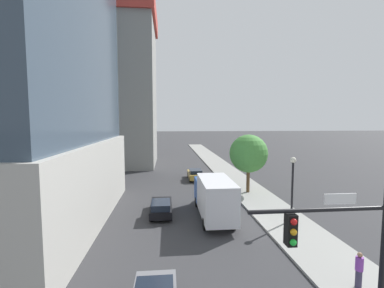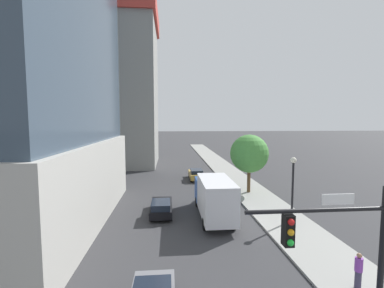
{
  "view_description": "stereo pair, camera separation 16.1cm",
  "coord_description": "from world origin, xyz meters",
  "px_view_note": "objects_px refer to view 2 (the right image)",
  "views": [
    {
      "loc": [
        -1.48,
        -5.87,
        7.8
      ],
      "look_at": [
        0.36,
        13.61,
        6.1
      ],
      "focal_mm": 24.48,
      "sensor_mm": 36.0,
      "label": 1
    },
    {
      "loc": [
        -1.32,
        -5.89,
        7.8
      ],
      "look_at": [
        0.36,
        13.61,
        6.1
      ],
      "focal_mm": 24.48,
      "sensor_mm": 36.0,
      "label": 2
    }
  ],
  "objects_px": {
    "box_truck": "(214,196)",
    "pedestrian_purple_shirt": "(358,270)",
    "street_tree": "(249,154)",
    "traffic_light_pole": "(339,242)",
    "car_black": "(161,207)",
    "car_gold": "(196,174)",
    "street_lamp": "(293,179)",
    "construction_building": "(116,80)"
  },
  "relations": [
    {
      "from": "street_tree",
      "to": "box_truck",
      "type": "relative_size",
      "value": 0.81
    },
    {
      "from": "construction_building",
      "to": "street_lamp",
      "type": "bearing_deg",
      "value": -57.53
    },
    {
      "from": "construction_building",
      "to": "car_gold",
      "type": "xyz_separation_m",
      "value": [
        12.9,
        -13.83,
        -14.47
      ]
    },
    {
      "from": "construction_building",
      "to": "car_gold",
      "type": "relative_size",
      "value": 8.28
    },
    {
      "from": "street_lamp",
      "to": "box_truck",
      "type": "bearing_deg",
      "value": 166.18
    },
    {
      "from": "street_tree",
      "to": "pedestrian_purple_shirt",
      "type": "distance_m",
      "value": 16.81
    },
    {
      "from": "traffic_light_pole",
      "to": "car_gold",
      "type": "distance_m",
      "value": 26.75
    },
    {
      "from": "traffic_light_pole",
      "to": "street_lamp",
      "type": "bearing_deg",
      "value": 71.07
    },
    {
      "from": "construction_building",
      "to": "car_black",
      "type": "relative_size",
      "value": 8.44
    },
    {
      "from": "street_tree",
      "to": "traffic_light_pole",
      "type": "bearing_deg",
      "value": -98.63
    },
    {
      "from": "street_tree",
      "to": "car_gold",
      "type": "xyz_separation_m",
      "value": [
        -4.98,
        7.22,
        -3.61
      ]
    },
    {
      "from": "street_lamp",
      "to": "car_black",
      "type": "bearing_deg",
      "value": 165.96
    },
    {
      "from": "construction_building",
      "to": "pedestrian_purple_shirt",
      "type": "relative_size",
      "value": 21.89
    },
    {
      "from": "car_black",
      "to": "car_gold",
      "type": "height_order",
      "value": "car_gold"
    },
    {
      "from": "street_tree",
      "to": "pedestrian_purple_shirt",
      "type": "relative_size",
      "value": 3.73
    },
    {
      "from": "traffic_light_pole",
      "to": "street_lamp",
      "type": "distance_m",
      "value": 11.56
    },
    {
      "from": "construction_building",
      "to": "traffic_light_pole",
      "type": "xyz_separation_m",
      "value": [
        14.96,
        -40.33,
        -11.39
      ]
    },
    {
      "from": "car_black",
      "to": "pedestrian_purple_shirt",
      "type": "xyz_separation_m",
      "value": [
        9.29,
        -10.64,
        0.31
      ]
    },
    {
      "from": "car_gold",
      "to": "pedestrian_purple_shirt",
      "type": "relative_size",
      "value": 2.64
    },
    {
      "from": "box_truck",
      "to": "pedestrian_purple_shirt",
      "type": "distance_m",
      "value": 10.84
    },
    {
      "from": "construction_building",
      "to": "car_gold",
      "type": "distance_m",
      "value": 23.81
    },
    {
      "from": "traffic_light_pole",
      "to": "pedestrian_purple_shirt",
      "type": "distance_m",
      "value": 4.96
    },
    {
      "from": "street_lamp",
      "to": "car_gold",
      "type": "height_order",
      "value": "street_lamp"
    },
    {
      "from": "car_gold",
      "to": "pedestrian_purple_shirt",
      "type": "height_order",
      "value": "pedestrian_purple_shirt"
    },
    {
      "from": "street_tree",
      "to": "car_black",
      "type": "bearing_deg",
      "value": -147.72
    },
    {
      "from": "box_truck",
      "to": "traffic_light_pole",
      "type": "bearing_deg",
      "value": -80.56
    },
    {
      "from": "traffic_light_pole",
      "to": "car_black",
      "type": "relative_size",
      "value": 1.27
    },
    {
      "from": "street_tree",
      "to": "box_truck",
      "type": "xyz_separation_m",
      "value": [
        -4.98,
        -6.92,
        -2.5
      ]
    },
    {
      "from": "traffic_light_pole",
      "to": "street_lamp",
      "type": "height_order",
      "value": "traffic_light_pole"
    },
    {
      "from": "street_lamp",
      "to": "car_black",
      "type": "relative_size",
      "value": 1.14
    },
    {
      "from": "pedestrian_purple_shirt",
      "to": "box_truck",
      "type": "bearing_deg",
      "value": 117.81
    },
    {
      "from": "car_black",
      "to": "construction_building",
      "type": "bearing_deg",
      "value": 107.84
    },
    {
      "from": "car_black",
      "to": "box_truck",
      "type": "relative_size",
      "value": 0.57
    },
    {
      "from": "construction_building",
      "to": "traffic_light_pole",
      "type": "distance_m",
      "value": 44.5
    },
    {
      "from": "traffic_light_pole",
      "to": "street_tree",
      "type": "relative_size",
      "value": 0.88
    },
    {
      "from": "pedestrian_purple_shirt",
      "to": "street_lamp",
      "type": "bearing_deg",
      "value": 84.64
    },
    {
      "from": "traffic_light_pole",
      "to": "street_tree",
      "type": "bearing_deg",
      "value": 81.37
    },
    {
      "from": "street_tree",
      "to": "pedestrian_purple_shirt",
      "type": "xyz_separation_m",
      "value": [
        0.06,
        -16.47,
        -3.34
      ]
    },
    {
      "from": "car_black",
      "to": "street_lamp",
      "type": "bearing_deg",
      "value": -14.04
    },
    {
      "from": "box_truck",
      "to": "car_gold",
      "type": "bearing_deg",
      "value": 90.0
    },
    {
      "from": "traffic_light_pole",
      "to": "car_gold",
      "type": "bearing_deg",
      "value": 94.43
    },
    {
      "from": "pedestrian_purple_shirt",
      "to": "street_tree",
      "type": "bearing_deg",
      "value": 90.22
    }
  ]
}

